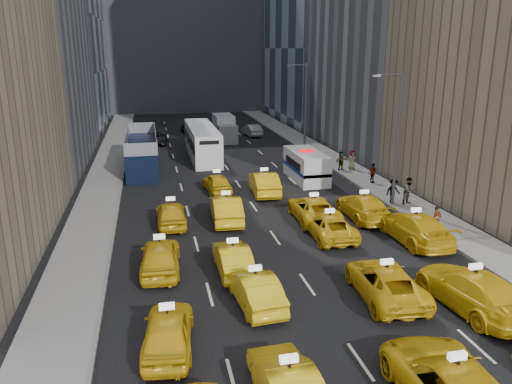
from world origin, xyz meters
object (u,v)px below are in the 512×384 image
Objects in this scene: city_bus at (202,142)px; pedestrian_0 at (437,219)px; box_truck at (225,128)px; double_decker at (142,151)px; nypd_van at (306,166)px.

city_bus is 7.86× the size of pedestrian_0.
city_bus is at bearing -106.54° from box_truck.
double_decker is 6.94m from city_bus.
pedestrian_0 is (7.29, -33.28, -0.50)m from box_truck.
city_bus reaches higher than nypd_van.
city_bus is 26.62m from pedestrian_0.
double_decker is at bearing -141.06° from city_bus.
pedestrian_0 is at bearing -60.63° from city_bus.
box_truck is (3.61, 9.00, -0.11)m from city_bus.
nypd_van is 20.07m from box_truck.
city_bus is (-7.34, 10.72, 0.37)m from nypd_van.
nypd_van is 0.51× the size of city_bus.
pedestrian_0 is at bearing -51.51° from double_decker.
pedestrian_0 is (10.90, -24.28, -0.60)m from city_bus.
nypd_van is 0.94× the size of box_truck.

